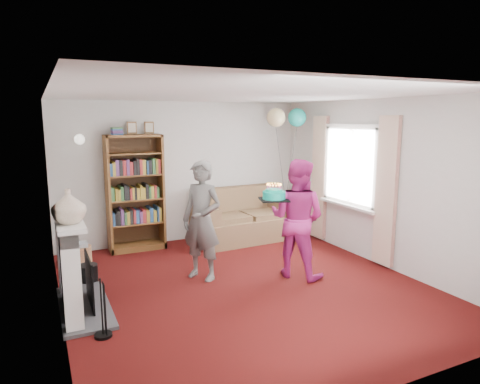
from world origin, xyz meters
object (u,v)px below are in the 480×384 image
person_magenta (297,218)px  sofa (242,220)px  bookcase (135,194)px  person_striped (202,220)px  birthday_cake (274,195)px

person_magenta → sofa: bearing=-37.9°
bookcase → person_magenta: bearing=-51.8°
person_striped → birthday_cake: (0.85, -0.50, 0.37)m
sofa → person_magenta: bearing=-96.4°
bookcase → birthday_cake: bearing=-58.8°
sofa → birthday_cake: 2.28m
person_striped → birthday_cake: person_striped is taller
person_striped → person_magenta: 1.33m
person_striped → sofa: bearing=104.4°
person_striped → birthday_cake: size_ratio=4.51×
sofa → person_magenta: person_magenta is taller
bookcase → person_magenta: (1.77, -2.26, -0.12)m
sofa → person_magenta: size_ratio=1.07×
sofa → person_magenta: (-0.13, -2.03, 0.48)m
person_magenta → bookcase: bearing=3.9°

